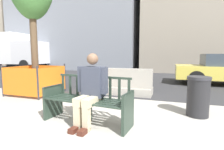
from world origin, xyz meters
TOP-DOWN VIEW (x-y plane):
  - ground_plane at (0.00, 0.00)m, footprint 200.00×200.00m
  - street_asphalt at (0.00, 8.70)m, footprint 120.00×12.00m
  - street_bench at (0.13, 0.66)m, footprint 1.73×0.70m
  - seated_person at (0.24, 0.59)m, footprint 0.59×0.75m
  - jersey_barrier_centre at (0.08, 3.24)m, footprint 2.00×0.69m
  - construction_fence at (-2.61, 2.38)m, footprint 1.39×1.39m
  - delivery_truck at (-11.78, 9.22)m, footprint 6.84×2.45m
  - trash_bin at (2.17, 1.72)m, footprint 0.46×0.46m

SIDE VIEW (x-z plane):
  - ground_plane at x=0.00m, z-range 0.00..0.00m
  - street_asphalt at x=0.00m, z-range 0.00..0.01m
  - jersey_barrier_centre at x=0.08m, z-range -0.08..0.76m
  - street_bench at x=0.13m, z-range -0.04..0.84m
  - trash_bin at x=2.17m, z-range 0.00..0.84m
  - construction_fence at x=-2.61m, z-range 0.00..0.98m
  - seated_person at x=0.24m, z-range 0.03..1.35m
  - delivery_truck at x=-11.78m, z-range 0.16..3.21m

